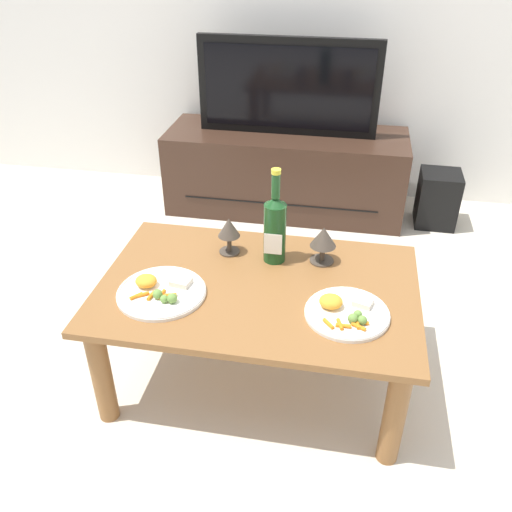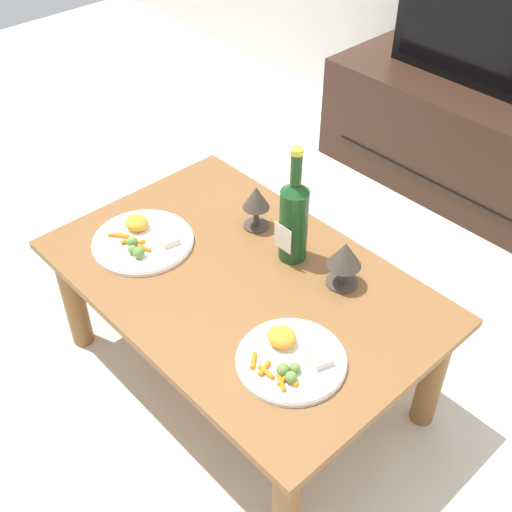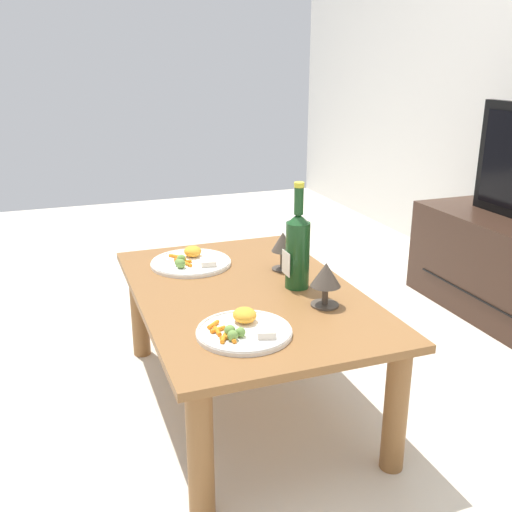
# 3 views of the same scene
# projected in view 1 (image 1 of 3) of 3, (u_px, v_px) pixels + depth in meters

# --- Properties ---
(ground_plane) EXTENTS (6.40, 6.40, 0.00)m
(ground_plane) POSITION_uv_depth(u_px,v_px,m) (258.00, 374.00, 2.09)
(ground_plane) COLOR beige
(dining_table) EXTENTS (1.09, 0.71, 0.43)m
(dining_table) POSITION_uv_depth(u_px,v_px,m) (258.00, 302.00, 1.90)
(dining_table) COLOR brown
(dining_table) RESTS_ON ground_plane
(tv_stand) EXTENTS (1.35, 0.48, 0.47)m
(tv_stand) POSITION_uv_depth(u_px,v_px,m) (285.00, 172.00, 3.14)
(tv_stand) COLOR #382319
(tv_stand) RESTS_ON ground_plane
(tv_screen) EXTENTS (0.98, 0.05, 0.51)m
(tv_screen) POSITION_uv_depth(u_px,v_px,m) (288.00, 87.00, 2.88)
(tv_screen) COLOR black
(tv_screen) RESTS_ON tv_stand
(floor_speaker) EXTENTS (0.22, 0.22, 0.31)m
(floor_speaker) POSITION_uv_depth(u_px,v_px,m) (437.00, 199.00, 3.02)
(floor_speaker) COLOR black
(floor_speaker) RESTS_ON ground_plane
(wine_bottle) EXTENTS (0.08, 0.08, 0.36)m
(wine_bottle) POSITION_uv_depth(u_px,v_px,m) (275.00, 226.00, 1.92)
(wine_bottle) COLOR #19471E
(wine_bottle) RESTS_ON dining_table
(goblet_left) EXTENTS (0.08, 0.08, 0.14)m
(goblet_left) POSITION_uv_depth(u_px,v_px,m) (229.00, 230.00, 1.98)
(goblet_left) COLOR #473D33
(goblet_left) RESTS_ON dining_table
(goblet_right) EXTENTS (0.09, 0.09, 0.14)m
(goblet_right) POSITION_uv_depth(u_px,v_px,m) (323.00, 239.00, 1.93)
(goblet_right) COLOR #473D33
(goblet_right) RESTS_ON dining_table
(dinner_plate_left) EXTENTS (0.30, 0.30, 0.05)m
(dinner_plate_left) POSITION_uv_depth(u_px,v_px,m) (161.00, 291.00, 1.80)
(dinner_plate_left) COLOR white
(dinner_plate_left) RESTS_ON dining_table
(dinner_plate_right) EXTENTS (0.27, 0.27, 0.05)m
(dinner_plate_right) POSITION_uv_depth(u_px,v_px,m) (346.00, 312.00, 1.71)
(dinner_plate_right) COLOR white
(dinner_plate_right) RESTS_ON dining_table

